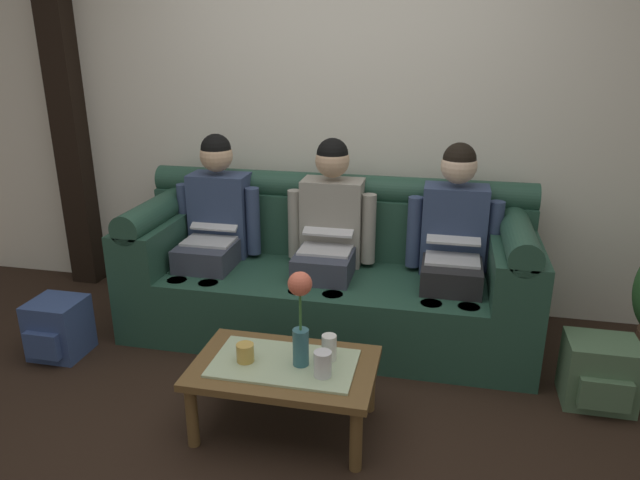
# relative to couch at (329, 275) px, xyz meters

# --- Properties ---
(ground_plane) EXTENTS (14.00, 14.00, 0.00)m
(ground_plane) POSITION_rel_couch_xyz_m (0.00, -1.17, -0.37)
(ground_plane) COLOR black
(back_wall_patterned) EXTENTS (6.00, 0.12, 2.90)m
(back_wall_patterned) POSITION_rel_couch_xyz_m (0.00, 0.53, 1.08)
(back_wall_patterned) COLOR silver
(back_wall_patterned) RESTS_ON ground_plane
(timber_pillar) EXTENTS (0.20, 0.20, 2.90)m
(timber_pillar) POSITION_rel_couch_xyz_m (-1.99, 0.41, 1.08)
(timber_pillar) COLOR black
(timber_pillar) RESTS_ON ground_plane
(couch) EXTENTS (2.48, 0.88, 0.96)m
(couch) POSITION_rel_couch_xyz_m (0.00, 0.00, 0.00)
(couch) COLOR #234738
(couch) RESTS_ON ground_plane
(person_left) EXTENTS (0.56, 0.67, 1.22)m
(person_left) POSITION_rel_couch_xyz_m (-0.75, -0.00, 0.29)
(person_left) COLOR #383D4C
(person_left) RESTS_ON ground_plane
(person_middle) EXTENTS (0.56, 0.67, 1.22)m
(person_middle) POSITION_rel_couch_xyz_m (0.00, -0.00, 0.29)
(person_middle) COLOR #383D4C
(person_middle) RESTS_ON ground_plane
(person_right) EXTENTS (0.56, 0.67, 1.22)m
(person_right) POSITION_rel_couch_xyz_m (0.75, -0.00, 0.29)
(person_right) COLOR #232326
(person_right) RESTS_ON ground_plane
(coffee_table) EXTENTS (0.86, 0.54, 0.36)m
(coffee_table) POSITION_rel_couch_xyz_m (0.00, -1.05, -0.07)
(coffee_table) COLOR brown
(coffee_table) RESTS_ON ground_plane
(flower_vase) EXTENTS (0.11, 0.11, 0.46)m
(flower_vase) POSITION_rel_couch_xyz_m (0.08, -1.05, 0.26)
(flower_vase) COLOR #336672
(flower_vase) RESTS_ON coffee_table
(cup_near_left) EXTENTS (0.08, 0.08, 0.12)m
(cup_near_left) POSITION_rel_couch_xyz_m (0.20, -1.12, 0.05)
(cup_near_left) COLOR silver
(cup_near_left) RESTS_ON coffee_table
(cup_near_right) EXTENTS (0.08, 0.08, 0.09)m
(cup_near_right) POSITION_rel_couch_xyz_m (-0.18, -1.08, 0.03)
(cup_near_right) COLOR gold
(cup_near_right) RESTS_ON coffee_table
(cup_far_center) EXTENTS (0.07, 0.07, 0.12)m
(cup_far_center) POSITION_rel_couch_xyz_m (0.20, -0.98, 0.05)
(cup_far_center) COLOR white
(cup_far_center) RESTS_ON coffee_table
(backpack_right) EXTENTS (0.35, 0.32, 0.35)m
(backpack_right) POSITION_rel_couch_xyz_m (1.52, -0.51, -0.19)
(backpack_right) COLOR #4C6B4C
(backpack_right) RESTS_ON ground_plane
(backpack_left) EXTENTS (0.30, 0.32, 0.34)m
(backpack_left) POSITION_rel_couch_xyz_m (-1.49, -0.67, -0.20)
(backpack_left) COLOR #33477A
(backpack_left) RESTS_ON ground_plane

